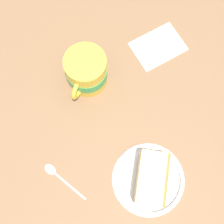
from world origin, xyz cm
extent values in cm
cube|color=brown|center=(0.00, 0.00, -1.91)|extent=(135.94, 135.94, 3.81)
cylinder|color=white|center=(-10.38, -2.15, 0.39)|extent=(16.61, 16.61, 0.78)
torus|color=white|center=(-10.38, -2.15, 1.18)|extent=(16.09, 16.09, 0.80)
cube|color=#9E662D|center=(-10.38, -2.15, 1.08)|extent=(12.40, 9.07, 0.60)
cube|color=#DBC184|center=(-10.38, -2.15, 4.15)|extent=(12.40, 9.07, 5.55)
cube|color=#9E662D|center=(-11.44, -5.08, 4.15)|extent=(10.70, 4.35, 5.55)
cylinder|color=gold|center=(16.68, 7.41, 5.13)|extent=(9.73, 9.73, 10.25)
cylinder|color=green|center=(16.68, 7.41, 4.76)|extent=(9.92, 9.92, 3.06)
cylinder|color=black|center=(16.68, 7.41, 7.88)|extent=(8.56, 8.56, 0.40)
torus|color=gold|center=(12.63, 10.11, 5.13)|extent=(5.21, 3.96, 5.56)
ellipsoid|color=silver|center=(-3.99, 19.76, 0.40)|extent=(3.58, 3.48, 0.80)
cylinder|color=silver|center=(-8.64, 15.72, 0.25)|extent=(7.37, 6.49, 0.50)
cube|color=white|center=(22.37, -12.13, 0.30)|extent=(13.07, 15.28, 0.60)
camera|label=1|loc=(-13.05, 6.82, 69.83)|focal=47.49mm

